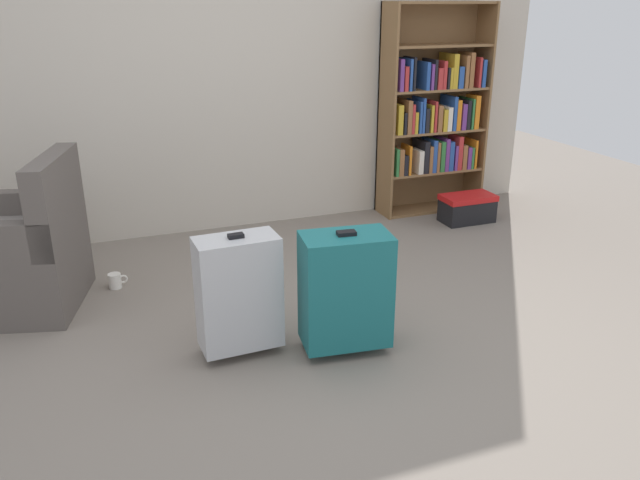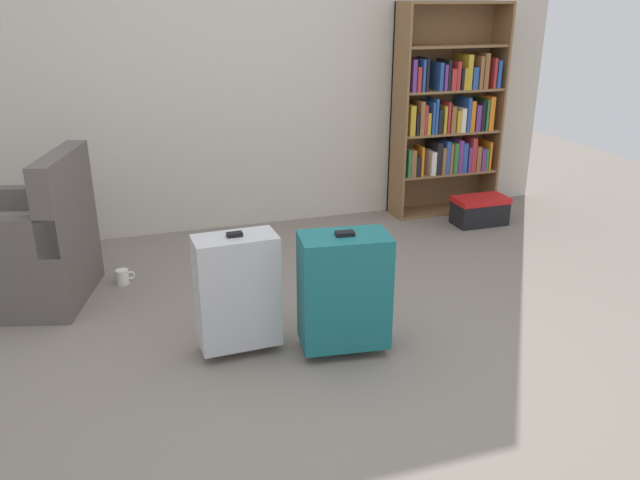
% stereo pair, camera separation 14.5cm
% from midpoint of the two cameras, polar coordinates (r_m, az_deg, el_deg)
% --- Properties ---
extents(ground_plane, '(9.26, 9.26, 0.00)m').
position_cam_midpoint_polar(ground_plane, '(3.23, 2.40, -10.94)').
color(ground_plane, slate).
extents(back_wall, '(5.29, 0.10, 2.60)m').
position_cam_midpoint_polar(back_wall, '(4.89, -6.73, 16.08)').
color(back_wall, beige).
rests_on(back_wall, ground).
extents(bookshelf, '(0.89, 0.29, 1.69)m').
position_cam_midpoint_polar(bookshelf, '(5.36, 12.20, 10.98)').
color(bookshelf, brown).
rests_on(bookshelf, ground).
extents(armchair, '(0.86, 0.86, 0.90)m').
position_cam_midpoint_polar(armchair, '(4.07, -23.89, -0.88)').
color(armchair, '#59514C').
rests_on(armchair, ground).
extents(mug, '(0.12, 0.08, 0.10)m').
position_cam_midpoint_polar(mug, '(4.20, -16.48, -3.22)').
color(mug, white).
rests_on(mug, ground).
extents(storage_box, '(0.43, 0.24, 0.23)m').
position_cam_midpoint_polar(storage_box, '(5.25, 15.04, 2.65)').
color(storage_box, black).
rests_on(storage_box, ground).
extents(suitcase_silver, '(0.41, 0.22, 0.65)m').
position_cam_midpoint_polar(suitcase_silver, '(3.17, -6.19, -4.63)').
color(suitcase_silver, '#B7BABF').
rests_on(suitcase_silver, ground).
extents(suitcase_teal, '(0.47, 0.31, 0.65)m').
position_cam_midpoint_polar(suitcase_teal, '(3.17, 3.50, -4.56)').
color(suitcase_teal, '#19666B').
rests_on(suitcase_teal, ground).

